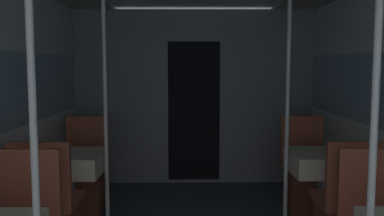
# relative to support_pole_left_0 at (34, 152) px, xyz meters

# --- Properties ---
(bulkhead_far) EXTENTS (2.94, 0.09, 2.15)m
(bulkhead_far) POSITION_rel_support_pole_left_0_xyz_m (0.79, 3.33, -0.00)
(bulkhead_far) COLOR slate
(bulkhead_far) RESTS_ON ground_plane
(support_pole_left_0) EXTENTS (0.04, 0.04, 2.15)m
(support_pole_left_0) POSITION_rel_support_pole_left_0_xyz_m (0.00, 0.00, 0.00)
(support_pole_left_0) COLOR silver
(support_pole_left_0) RESTS_ON ground_plane
(dining_table_left_1) EXTENTS (0.59, 0.59, 0.71)m
(dining_table_left_1) POSITION_rel_support_pole_left_0_xyz_m (-0.33, 1.73, -0.48)
(dining_table_left_1) COLOR #4C4C51
(dining_table_left_1) RESTS_ON ground_plane
(chair_left_far_1) EXTENTS (0.44, 0.44, 0.94)m
(chair_left_far_1) POSITION_rel_support_pole_left_0_xyz_m (-0.33, 2.30, -0.78)
(chair_left_far_1) COLOR brown
(chair_left_far_1) RESTS_ON ground_plane
(support_pole_left_1) EXTENTS (0.04, 0.04, 2.15)m
(support_pole_left_1) POSITION_rel_support_pole_left_0_xyz_m (0.00, 1.73, 0.00)
(support_pole_left_1) COLOR silver
(support_pole_left_1) RESTS_ON ground_plane
(support_pole_right_0) EXTENTS (0.04, 0.04, 2.15)m
(support_pole_right_0) POSITION_rel_support_pole_left_0_xyz_m (1.58, 0.00, 0.00)
(support_pole_right_0) COLOR silver
(support_pole_right_0) RESTS_ON ground_plane
(dining_table_right_1) EXTENTS (0.59, 0.59, 0.71)m
(dining_table_right_1) POSITION_rel_support_pole_left_0_xyz_m (1.92, 1.73, -0.48)
(dining_table_right_1) COLOR #4C4C51
(dining_table_right_1) RESTS_ON ground_plane
(chair_right_far_1) EXTENTS (0.44, 0.44, 0.94)m
(chair_right_far_1) POSITION_rel_support_pole_left_0_xyz_m (1.92, 2.30, -0.78)
(chair_right_far_1) COLOR brown
(chair_right_far_1) RESTS_ON ground_plane
(support_pole_right_1) EXTENTS (0.04, 0.04, 2.15)m
(support_pole_right_1) POSITION_rel_support_pole_left_0_xyz_m (1.58, 1.73, 0.00)
(support_pole_right_1) COLOR silver
(support_pole_right_1) RESTS_ON ground_plane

